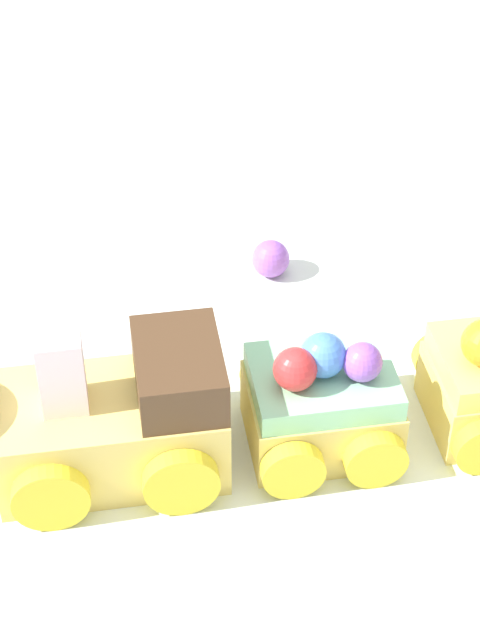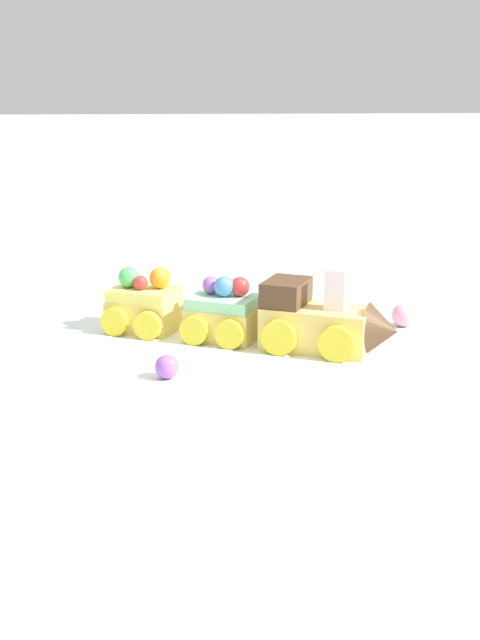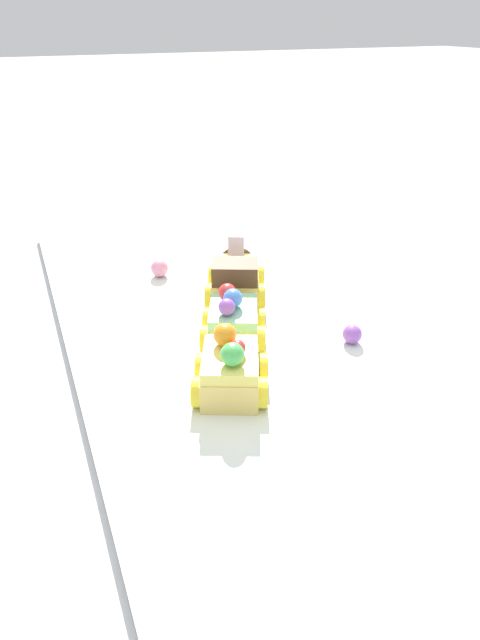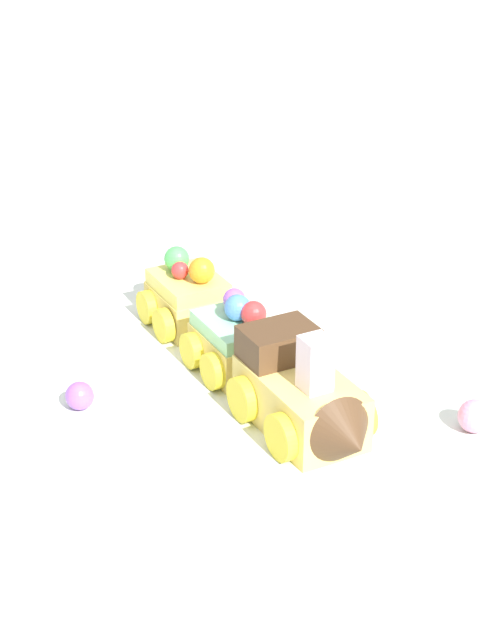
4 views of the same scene
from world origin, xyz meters
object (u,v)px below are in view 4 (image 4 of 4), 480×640
cake_car_mint (237,341)px  cake_car_lemon (189,298)px  gumball_pink (475,416)px  gumball_purple (80,396)px  cake_train_locomotive (306,400)px

cake_car_mint → cake_car_lemon: bearing=-179.7°
gumball_pink → gumball_purple: gumball_pink is taller
cake_car_lemon → gumball_pink: bearing=23.4°
cake_train_locomotive → cake_car_mint: bearing=179.8°
cake_car_lemon → cake_train_locomotive: bearing=-0.0°
gumball_pink → gumball_purple: size_ratio=1.14×
cake_car_mint → cake_car_lemon: size_ratio=1.00×
gumball_purple → gumball_pink: bearing=31.1°
cake_train_locomotive → gumball_purple: cake_train_locomotive is taller
cake_car_lemon → gumball_purple: bearing=-56.1°
cake_train_locomotive → gumball_pink: cake_train_locomotive is taller
cake_car_lemon → gumball_purple: size_ratio=4.23×
cake_car_mint → gumball_pink: size_ratio=3.73×
cake_car_mint → gumball_purple: 0.13m
cake_car_mint → gumball_purple: (-0.05, -0.11, -0.01)m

